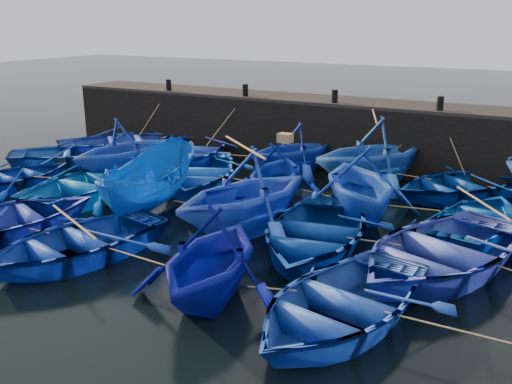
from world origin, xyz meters
The scene contains 30 objects.
ground centered at (0.00, 0.00, 0.00)m, with size 120.00×120.00×0.00m, color black.
quay_wall centered at (0.00, 10.50, 1.25)m, with size 26.00×2.50×2.50m, color black.
quay_top centered at (0.00, 10.50, 2.56)m, with size 26.00×2.50×0.12m, color black.
bollard_0 centered at (-8.00, 9.60, 2.87)m, with size 0.24×0.24×0.50m, color black.
bollard_1 centered at (-4.00, 9.60, 2.87)m, with size 0.24×0.24×0.50m, color black.
bollard_2 centered at (0.00, 9.60, 2.87)m, with size 0.24×0.24×0.50m, color black.
bollard_3 centered at (4.00, 9.60, 2.87)m, with size 0.24×0.24×0.50m, color black.
boat_0 centered at (-9.13, 7.46, 0.55)m, with size 3.80×5.32×1.10m, color #1D3696.
boat_1 centered at (-5.32, 7.33, 0.60)m, with size 4.16×5.81×1.21m, color #1A33A1.
boat_2 centered at (-0.98, 8.00, 0.99)m, with size 3.26×3.78×1.99m, color navy.
boat_3 centered at (2.14, 7.93, 1.24)m, with size 4.07×4.72×2.48m, color #1A509F.
boat_4 centered at (5.19, 7.75, 0.51)m, with size 3.50×4.89×1.02m, color navy.
boat_6 centered at (-9.27, 4.87, 0.52)m, with size 3.61×5.05×1.05m, color #15449B.
boat_7 centered at (-6.16, 4.39, 1.16)m, with size 3.78×4.39×2.31m, color #193FA5.
boat_8 centered at (-3.15, 4.70, 0.56)m, with size 3.87×5.41×1.12m, color blue.
boat_9 centered at (0.01, 4.56, 1.01)m, with size 3.31×3.84×2.02m, color #062396.
boat_10 centered at (2.91, 4.31, 1.16)m, with size 3.80×4.41×2.32m, color blue.
boat_11 centered at (6.31, 4.58, 0.46)m, with size 3.18×4.45×0.92m, color #00398A.
boat_13 centered at (-8.74, 1.54, 0.43)m, with size 2.95×4.13×0.86m, color navy.
boat_14 centered at (-5.55, 1.93, 0.54)m, with size 3.76×5.25×1.09m, color #0653A5.
boat_15 centered at (-2.88, 1.69, 0.97)m, with size 1.88×5.00×1.93m, color #05409C.
boat_16 centered at (0.55, 1.55, 1.23)m, with size 4.03×4.68×2.46m, color #183AC1.
boat_17 centered at (2.72, 1.31, 0.56)m, with size 3.83×5.36×1.11m, color navy.
boat_18 centered at (5.83, 1.48, 0.59)m, with size 4.10×5.73×1.19m, color #3142B7.
boat_22 centered at (-2.25, -2.03, 0.50)m, with size 3.47×4.85×1.01m, color navy.
boat_23 centered at (1.86, -2.22, 1.03)m, with size 3.39×3.93×2.07m, color #040B83.
boat_24 centered at (4.62, -1.92, 0.52)m, with size 3.55×4.97×1.03m, color #1B43B5.
wooden_crate centered at (0.31, 4.56, 2.16)m, with size 0.43×0.35×0.29m, color olive.
mooring_ropes centered at (0.12, 4.88, 0.87)m, with size 17.57×11.76×2.10m.
loose_oars centered at (1.68, 3.01, 1.75)m, with size 10.82×12.04×1.62m.
Camera 1 is at (7.96, -11.40, 5.81)m, focal length 40.00 mm.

